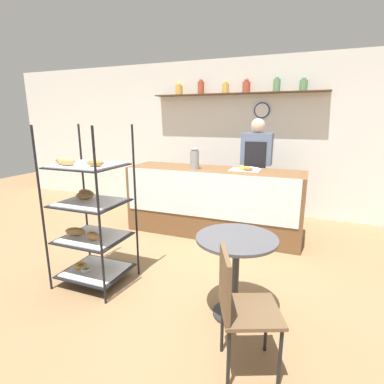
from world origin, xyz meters
name	(u,v)px	position (x,y,z in m)	size (l,w,h in m)	color
ground_plane	(177,273)	(0.00, 0.00, 0.00)	(14.00, 14.00, 0.00)	olive
back_wall	(236,137)	(0.00, 2.64, 1.37)	(10.00, 0.30, 2.70)	white
display_counter	(213,202)	(0.00, 1.31, 0.49)	(2.54, 0.70, 0.98)	brown
pastry_rack	(90,215)	(-0.75, -0.46, 0.73)	(0.69, 0.61, 1.63)	black
person_worker	(256,170)	(0.52, 1.82, 0.92)	(0.45, 0.23, 1.69)	#282833
cafe_table	(236,257)	(0.77, -0.47, 0.55)	(0.68, 0.68, 0.73)	#262628
cafe_chair	(238,301)	(0.92, -1.04, 0.53)	(0.50, 0.50, 0.86)	black
coffee_carafe	(195,158)	(-0.26, 1.22, 1.13)	(0.13, 0.13, 0.31)	gray
donut_tray_counter	(247,169)	(0.47, 1.37, 1.00)	(0.41, 0.30, 0.05)	silver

